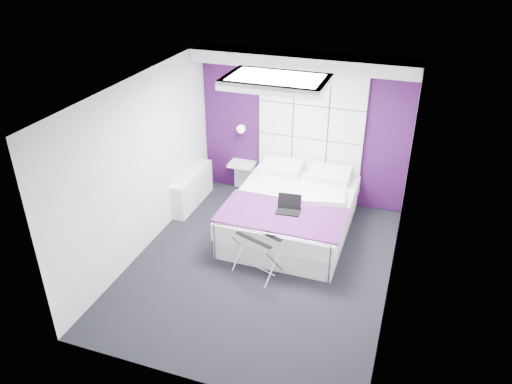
% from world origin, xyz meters
% --- Properties ---
extents(floor, '(4.40, 4.40, 0.00)m').
position_xyz_m(floor, '(0.00, 0.00, 0.00)').
color(floor, black).
rests_on(floor, ground).
extents(ceiling, '(4.40, 4.40, 0.00)m').
position_xyz_m(ceiling, '(0.00, 0.00, 2.60)').
color(ceiling, white).
rests_on(ceiling, wall_back).
extents(wall_back, '(3.60, 0.00, 3.60)m').
position_xyz_m(wall_back, '(0.00, 2.20, 1.30)').
color(wall_back, silver).
rests_on(wall_back, floor).
extents(wall_left, '(0.00, 4.40, 4.40)m').
position_xyz_m(wall_left, '(-1.80, 0.00, 1.30)').
color(wall_left, silver).
rests_on(wall_left, floor).
extents(wall_right, '(0.00, 4.40, 4.40)m').
position_xyz_m(wall_right, '(1.80, 0.00, 1.30)').
color(wall_right, silver).
rests_on(wall_right, floor).
extents(accent_wall, '(3.58, 0.02, 2.58)m').
position_xyz_m(accent_wall, '(0.00, 2.19, 1.30)').
color(accent_wall, '#350E3E').
rests_on(accent_wall, wall_back).
extents(soffit, '(3.58, 0.50, 0.20)m').
position_xyz_m(soffit, '(0.00, 1.95, 2.50)').
color(soffit, white).
rests_on(soffit, wall_back).
extents(headboard, '(1.80, 0.08, 2.30)m').
position_xyz_m(headboard, '(0.15, 2.14, 1.17)').
color(headboard, silver).
rests_on(headboard, wall_back).
extents(skylight, '(1.36, 0.86, 0.12)m').
position_xyz_m(skylight, '(0.00, 0.60, 2.55)').
color(skylight, white).
rests_on(skylight, ceiling).
extents(wall_lamp, '(0.15, 0.15, 0.15)m').
position_xyz_m(wall_lamp, '(-1.05, 2.06, 1.22)').
color(wall_lamp, white).
rests_on(wall_lamp, wall_back).
extents(radiator, '(0.22, 1.20, 0.60)m').
position_xyz_m(radiator, '(-1.69, 1.30, 0.30)').
color(radiator, white).
rests_on(radiator, floor).
extents(bed, '(1.84, 2.23, 0.78)m').
position_xyz_m(bed, '(0.17, 1.03, 0.33)').
color(bed, white).
rests_on(bed, floor).
extents(nightstand, '(0.45, 0.35, 0.05)m').
position_xyz_m(nightstand, '(-1.04, 2.02, 0.55)').
color(nightstand, white).
rests_on(nightstand, wall_back).
extents(luggage_rack, '(0.61, 0.45, 0.60)m').
position_xyz_m(luggage_rack, '(0.02, -0.16, 0.30)').
color(luggage_rack, silver).
rests_on(luggage_rack, floor).
extents(laptop, '(0.35, 0.25, 0.25)m').
position_xyz_m(laptop, '(0.24, 0.60, 0.69)').
color(laptop, black).
rests_on(laptop, bed).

